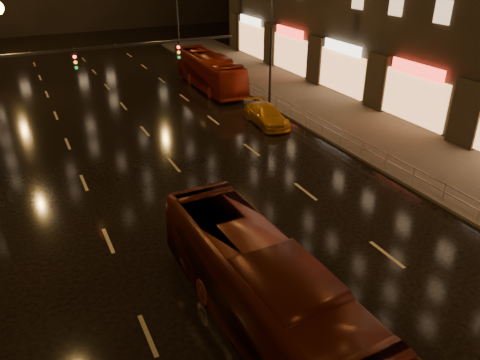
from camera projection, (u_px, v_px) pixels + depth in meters
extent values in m
plane|color=black|center=(154.00, 141.00, 29.89)|extent=(140.00, 140.00, 0.00)
cube|color=#38332D|center=(372.00, 132.00, 31.15)|extent=(7.00, 70.00, 0.15)
cube|color=black|center=(110.00, 47.00, 26.34)|extent=(15.20, 0.14, 0.14)
cube|color=black|center=(75.00, 62.00, 25.85)|extent=(0.32, 0.18, 0.95)
cube|color=black|center=(178.00, 52.00, 28.20)|extent=(0.32, 0.18, 0.95)
sphere|color=#FF1E19|center=(75.00, 57.00, 25.62)|extent=(0.18, 0.18, 0.18)
cylinder|color=#99999E|center=(179.00, 48.00, 52.80)|extent=(0.04, 0.04, 1.00)
cube|color=#99999E|center=(306.00, 111.00, 31.79)|extent=(0.05, 56.00, 0.05)
cube|color=#99999E|center=(306.00, 117.00, 31.97)|extent=(0.05, 56.00, 0.05)
imported|color=#4E170B|center=(266.00, 294.00, 14.60)|extent=(2.97, 11.30, 3.13)
imported|color=maroon|center=(210.00, 71.00, 40.08)|extent=(2.68, 10.64, 2.95)
imported|color=orange|center=(251.00, 229.00, 19.69)|extent=(1.83, 3.59, 1.17)
imported|color=#B97511|center=(266.00, 115.00, 32.39)|extent=(2.19, 4.75, 1.34)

